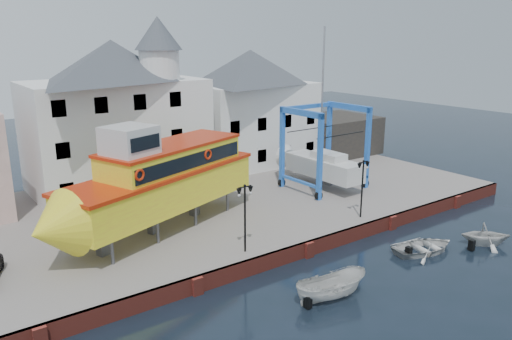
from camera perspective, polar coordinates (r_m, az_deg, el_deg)
ground at (r=32.09m, az=5.98°, el=-9.85°), size 140.00×140.00×0.00m
hardstanding at (r=40.13m, az=-4.52°, el=-3.84°), size 44.00×22.00×1.00m
quay_wall at (r=31.95m, az=5.88°, el=-8.97°), size 44.00×0.47×1.00m
building_white_main at (r=42.98m, az=-15.53°, el=6.32°), size 14.00×8.30×14.00m
building_white_right at (r=50.08m, az=-0.64°, el=7.17°), size 12.00×8.00×11.20m
shed_dark at (r=55.55m, az=9.05°, el=4.01°), size 8.00×7.00×4.00m
lamp_post_left at (r=29.10m, az=-1.28°, el=-3.58°), size 1.12×0.32×4.20m
lamp_post_right at (r=35.49m, az=12.12°, el=-0.47°), size 1.12×0.32×4.20m
tour_boat at (r=32.53m, az=-11.89°, el=-1.38°), size 17.11×9.55×7.30m
travel_lift at (r=42.99m, az=7.04°, el=1.14°), size 6.28×8.80×13.23m
motorboat_a at (r=27.56m, az=8.50°, el=-14.39°), size 4.39×2.38×1.61m
motorboat_b at (r=34.38m, az=18.63°, el=-8.85°), size 4.94×3.99×0.91m
motorboat_c at (r=36.93m, az=24.65°, el=-7.78°), size 4.14×4.09×1.65m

